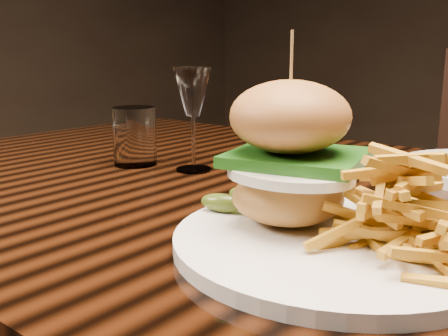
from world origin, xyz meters
The scene contains 5 objects.
dining_table centered at (0.00, 0.00, 0.67)m, with size 1.60×0.90×0.75m.
burger_plate centered at (0.11, -0.16, 0.81)m, with size 0.33×0.33×0.22m.
ramekin centered at (0.19, -0.09, 0.77)m, with size 0.07×0.07×0.03m, color white.
wine_glass centered at (-0.24, 0.01, 0.87)m, with size 0.06×0.06×0.17m.
water_tumbler centered at (-0.35, -0.02, 0.80)m, with size 0.07×0.07×0.10m, color white.
Camera 1 is at (0.33, -0.62, 0.95)m, focal length 42.00 mm.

